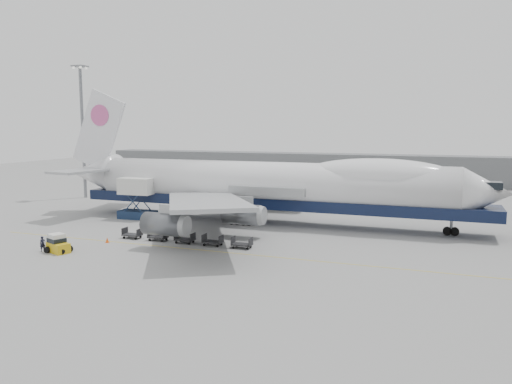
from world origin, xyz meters
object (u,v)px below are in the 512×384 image
at_px(baggage_tug, 58,244).
at_px(ground_worker, 43,244).
at_px(airliner, 272,185).
at_px(catering_truck, 137,196).

height_order(baggage_tug, ground_worker, baggage_tug).
relative_size(airliner, baggage_tug, 21.06).
bearing_deg(airliner, ground_worker, -127.61).
distance_m(catering_truck, baggage_tug, 21.00).
height_order(airliner, ground_worker, airliner).
bearing_deg(catering_truck, airliner, 7.27).
height_order(airliner, baggage_tug, airliner).
bearing_deg(ground_worker, airliner, -6.16).
distance_m(airliner, ground_worker, 31.43).
bearing_deg(catering_truck, ground_worker, -89.71).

